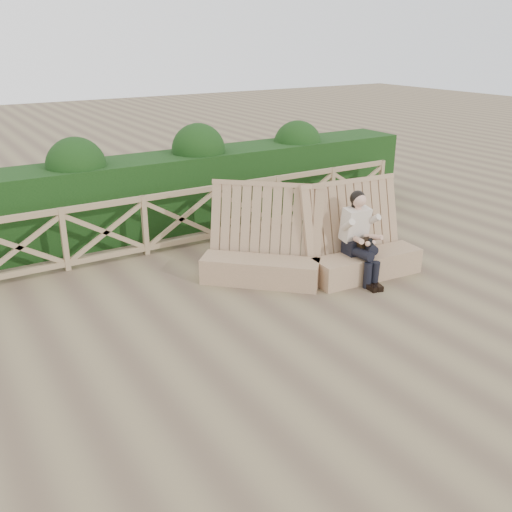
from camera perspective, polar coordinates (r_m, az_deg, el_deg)
ground at (r=8.09m, az=3.20°, el=-6.45°), size 60.00×60.00×0.00m
bench at (r=9.34m, az=5.76°, el=0.01°), size 3.46×2.05×1.55m
woman at (r=9.30m, az=10.31°, el=2.14°), size 0.45×0.94×1.46m
guardrail at (r=10.71m, az=-7.51°, el=3.69°), size 10.10×0.09×1.10m
hedge at (r=11.72m, az=-10.03°, el=6.09°), size 12.00×1.20×1.50m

